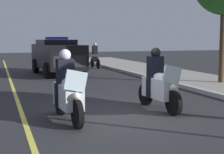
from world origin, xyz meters
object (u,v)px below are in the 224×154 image
Objects in this scene: police_motorcycle_lead_right at (159,85)px; police_suv at (57,55)px; cyclist_background at (95,55)px; police_motorcycle_lead_left at (68,92)px.

police_motorcycle_lead_right is 10.03m from police_suv.
police_suv reaches higher than police_motorcycle_lead_right.
police_suv is at bearing -42.52° from cyclist_background.
police_suv is (-10.41, 1.54, 0.37)m from police_motorcycle_lead_left.
police_motorcycle_lead_left is 2.67m from police_motorcycle_lead_right.
cyclist_background is at bearing 171.53° from police_motorcycle_lead_right.
police_motorcycle_lead_right is at bearing -8.47° from cyclist_background.
police_motorcycle_lead_left is 10.53m from police_suv.
police_motorcycle_lead_left is at bearing -80.27° from police_motorcycle_lead_right.
police_motorcycle_lead_left is 0.43× the size of police_suv.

